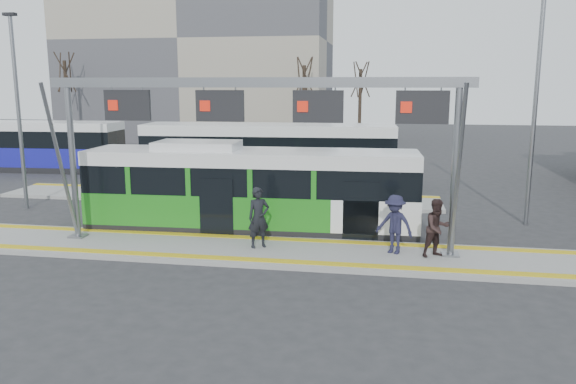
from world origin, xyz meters
name	(u,v)px	position (x,y,z in m)	size (l,w,h in m)	color
ground	(267,254)	(0.00, 0.00, 0.00)	(120.00, 120.00, 0.00)	#2D2D30
platform_main	(267,251)	(0.00, 0.00, 0.07)	(22.00, 3.00, 0.15)	gray
platform_second	(218,197)	(-4.00, 8.00, 0.07)	(20.00, 3.00, 0.15)	gray
tactile_main	(267,249)	(0.00, 0.00, 0.16)	(22.00, 2.65, 0.02)	gold
tactile_second	(225,190)	(-4.00, 9.15, 0.16)	(20.00, 0.35, 0.02)	gold
gantry	(257,113)	(-0.35, 0.25, 4.30)	(13.00, 1.68, 5.20)	slate
apartment_block	(200,40)	(-14.00, 36.00, 9.21)	(24.50, 12.50, 18.40)	#9F9784
hero_bus	(251,191)	(-1.14, 2.63, 1.45)	(11.63, 2.85, 3.18)	black
bg_bus_green	(269,156)	(-2.33, 11.47, 1.57)	(12.80, 3.39, 3.17)	black
bg_bus_blue	(28,146)	(-17.81, 14.32, 1.46)	(11.42, 3.09, 2.95)	black
passenger_a	(259,218)	(-0.30, 0.15, 1.10)	(0.69, 0.45, 1.89)	black
passenger_b	(437,228)	(5.07, 0.09, 1.02)	(0.84, 0.66, 1.73)	#2E1F1E
passenger_c	(395,224)	(3.85, 0.24, 1.04)	(1.15, 0.66, 1.78)	#1E1E37
tree_left	(304,77)	(-2.92, 28.09, 5.68)	(1.40, 1.40, 7.49)	#382B21
tree_mid	(360,80)	(1.30, 31.79, 5.50)	(1.40, 1.40, 7.25)	#382B21
tree_far	(65,73)	(-22.93, 27.47, 6.09)	(1.40, 1.40, 8.03)	#382B21
lamp_west	(18,108)	(-11.31, 4.55, 4.21)	(0.50, 0.25, 7.93)	slate
lamp_east	(535,107)	(8.75, 5.21, 4.35)	(0.50, 0.25, 8.21)	slate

